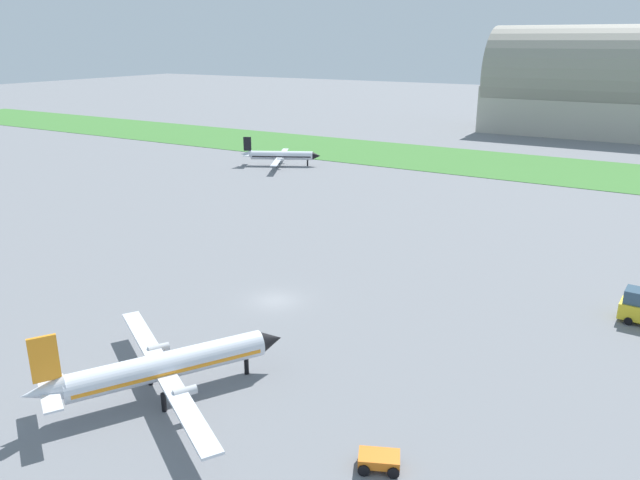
{
  "coord_description": "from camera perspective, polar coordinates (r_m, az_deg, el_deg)",
  "views": [
    {
      "loc": [
        31.0,
        -44.48,
        23.75
      ],
      "look_at": [
        -1.07,
        10.29,
        3.0
      ],
      "focal_mm": 34.52,
      "sensor_mm": 36.0,
      "label": 1
    }
  ],
  "objects": [
    {
      "name": "baggage_cart_near_gate",
      "position": [
        37.98,
        5.5,
        -19.6
      ],
      "size": [
        2.88,
        2.54,
        0.9
      ],
      "rotation": [
        0.0,
        0.0,
        0.4
      ],
      "color": "orange",
      "rests_on": "ground_plane"
    },
    {
      "name": "ground_plane",
      "position": [
        59.19,
        -4.17,
        -5.6
      ],
      "size": [
        600.0,
        600.0,
        0.0
      ],
      "primitive_type": "plane",
      "color": "slate"
    },
    {
      "name": "airplane_foreground_turboprop",
      "position": [
        44.62,
        -14.34,
        -11.24
      ],
      "size": [
        18.66,
        16.28,
        6.31
      ],
      "rotation": [
        0.0,
        0.0,
        1.02
      ],
      "color": "silver",
      "rests_on": "ground_plane"
    },
    {
      "name": "grass_taxiway_strip",
      "position": [
        128.58,
        15.98,
        6.78
      ],
      "size": [
        360.0,
        28.0,
        0.08
      ],
      "primitive_type": "cube",
      "color": "#3D7533",
      "rests_on": "ground_plane"
    },
    {
      "name": "airplane_taxiing_turboprop",
      "position": [
        122.28,
        -3.72,
        7.84
      ],
      "size": [
        14.96,
        17.2,
        5.59
      ],
      "rotation": [
        0.0,
        0.0,
        0.46
      ],
      "color": "silver",
      "rests_on": "ground_plane"
    },
    {
      "name": "hangar_distant",
      "position": [
        176.85,
        25.11,
        12.62
      ],
      "size": [
        59.52,
        25.68,
        27.33
      ],
      "color": "#B2AD9E",
      "rests_on": "ground_plane"
    }
  ]
}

